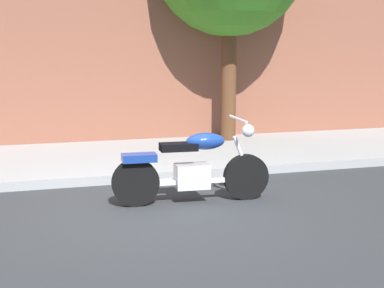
{
  "coord_description": "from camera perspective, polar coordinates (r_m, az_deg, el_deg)",
  "views": [
    {
      "loc": [
        -1.59,
        -6.63,
        2.03
      ],
      "look_at": [
        0.53,
        0.4,
        0.78
      ],
      "focal_mm": 53.67,
      "sensor_mm": 36.0,
      "label": 1
    }
  ],
  "objects": [
    {
      "name": "ground_plane",
      "position": [
        7.11,
        -3.17,
        -6.98
      ],
      "size": [
        60.0,
        60.0,
        0.0
      ],
      "primitive_type": "plane",
      "color": "#303335"
    },
    {
      "name": "sidewalk",
      "position": [
        10.25,
        -7.54,
        -1.47
      ],
      "size": [
        24.58,
        3.24,
        0.14
      ],
      "primitive_type": "cube",
      "color": "#9D9D9D",
      "rests_on": "ground"
    },
    {
      "name": "motorcycle",
      "position": [
        7.51,
        -0.02,
        -2.42
      ],
      "size": [
        2.11,
        0.7,
        1.11
      ],
      "color": "black",
      "rests_on": "ground"
    }
  ]
}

